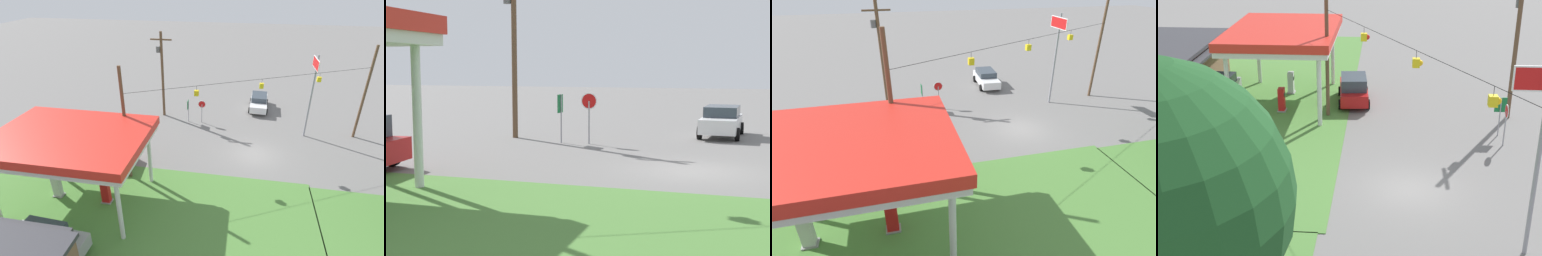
{
  "view_description": "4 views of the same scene",
  "coord_description": "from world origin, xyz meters",
  "views": [
    {
      "loc": [
        1.38,
        23.03,
        14.18
      ],
      "look_at": [
        5.52,
        0.24,
        2.23
      ],
      "focal_mm": 28.0,
      "sensor_mm": 36.0,
      "label": 1
    },
    {
      "loc": [
        -1.8,
        19.26,
        3.69
      ],
      "look_at": [
        3.83,
        1.55,
        1.6
      ],
      "focal_mm": 50.0,
      "sensor_mm": 36.0,
      "label": 2
    },
    {
      "loc": [
        9.37,
        19.08,
        10.99
      ],
      "look_at": [
        5.16,
        2.36,
        1.95
      ],
      "focal_mm": 28.0,
      "sensor_mm": 36.0,
      "label": 3
    },
    {
      "loc": [
        -22.91,
        1.36,
        12.8
      ],
      "look_at": [
        4.49,
        3.22,
        1.27
      ],
      "focal_mm": 50.0,
      "sensor_mm": 36.0,
      "label": 4
    }
  ],
  "objects": [
    {
      "name": "gas_station_store",
      "position": [
        13.8,
        17.65,
        1.79
      ],
      "size": [
        10.9,
        7.76,
        3.55
      ],
      "color": "brown",
      "rests_on": "ground"
    },
    {
      "name": "signal_span_gantry",
      "position": [
        -0.0,
        -0.01,
        4.75
      ],
      "size": [
        19.31,
        10.24,
        8.85
      ],
      "color": "brown",
      "rests_on": "ground"
    },
    {
      "name": "ground_plane",
      "position": [
        0.0,
        0.0,
        0.0
      ],
      "size": [
        160.0,
        160.0,
        0.0
      ],
      "primitive_type": "plane",
      "color": "slate"
    },
    {
      "name": "car_at_pumps_front",
      "position": [
        12.12,
        3.49,
        1.0
      ],
      "size": [
        4.62,
        2.41,
        1.97
      ],
      "rotation": [
        0.0,
        0.0,
        0.09
      ],
      "color": "#AD1414",
      "rests_on": "ground"
    },
    {
      "name": "fuel_pump_near",
      "position": [
        10.1,
        8.15,
        0.77
      ],
      "size": [
        0.71,
        0.56,
        1.62
      ],
      "color": "gray",
      "rests_on": "ground"
    },
    {
      "name": "fuel_pump_far",
      "position": [
        13.76,
        8.15,
        0.77
      ],
      "size": [
        0.71,
        0.56,
        1.62
      ],
      "color": "gray",
      "rests_on": "ground"
    },
    {
      "name": "utility_pole_main",
      "position": [
        9.99,
        -6.65,
        5.11
      ],
      "size": [
        2.2,
        0.44,
        9.12
      ],
      "color": "brown",
      "rests_on": "ground"
    },
    {
      "name": "stop_sign_roadside",
      "position": [
        5.51,
        -5.51,
        1.81
      ],
      "size": [
        0.8,
        0.08,
        2.5
      ],
      "rotation": [
        0.0,
        0.0,
        3.14
      ],
      "color": "#99999E",
      "rests_on": "ground"
    },
    {
      "name": "gas_station_canopy",
      "position": [
        11.93,
        8.15,
        4.76
      ],
      "size": [
        9.72,
        7.07,
        5.27
      ],
      "color": "silver",
      "rests_on": "ground"
    },
    {
      "name": "grass_verge_station_corner",
      "position": [
        13.93,
        17.66,
        0.02
      ],
      "size": [
        36.0,
        28.0,
        0.04
      ],
      "primitive_type": "cube",
      "color": "#4C7F38",
      "rests_on": "ground"
    },
    {
      "name": "car_at_pumps_rear",
      "position": [
        11.55,
        12.81,
        0.95
      ],
      "size": [
        4.55,
        2.28,
        1.82
      ],
      "rotation": [
        0.0,
        0.0,
        3.09
      ],
      "color": "#9E9EA3",
      "rests_on": "ground"
    },
    {
      "name": "route_sign",
      "position": [
        6.96,
        -5.47,
        1.71
      ],
      "size": [
        0.1,
        0.7,
        2.4
      ],
      "color": "gray",
      "rests_on": "ground"
    }
  ]
}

